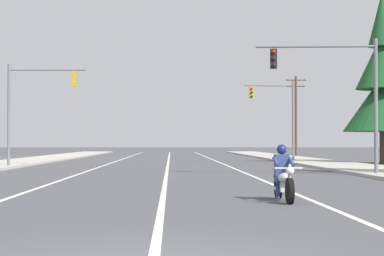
{
  "coord_description": "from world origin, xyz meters",
  "views": [
    {
      "loc": [
        0.29,
        -8.75,
        1.51
      ],
      "look_at": [
        1.27,
        22.92,
        2.19
      ],
      "focal_mm": 63.16,
      "sensor_mm": 36.0,
      "label": 1
    }
  ],
  "objects": [
    {
      "name": "sidewalk_kerb_left",
      "position": [
        -10.9,
        40.0,
        0.07
      ],
      "size": [
        4.4,
        110.0,
        0.14
      ],
      "primitive_type": "cube",
      "color": "#ADA89E",
      "rests_on": "ground"
    },
    {
      "name": "lane_stripe_right",
      "position": [
        3.94,
        45.0,
        0.0
      ],
      "size": [
        0.16,
        100.0,
        0.01
      ],
      "primitive_type": "cube",
      "color": "beige",
      "rests_on": "ground"
    },
    {
      "name": "motorcycle_with_rider",
      "position": [
        3.17,
        8.51,
        0.59
      ],
      "size": [
        0.7,
        2.19,
        1.46
      ],
      "color": "black",
      "rests_on": "ground"
    },
    {
      "name": "lane_stripe_center",
      "position": [
        0.07,
        45.0,
        0.0
      ],
      "size": [
        0.16,
        100.0,
        0.01
      ],
      "primitive_type": "cube",
      "color": "beige",
      "rests_on": "ground"
    },
    {
      "name": "traffic_signal_mid_right",
      "position": [
        8.53,
        42.36,
        4.03
      ],
      "size": [
        3.87,
        0.46,
        6.2
      ],
      "color": "slate",
      "rests_on": "ground"
    },
    {
      "name": "traffic_signal_near_right",
      "position": [
        7.92,
        21.38,
        4.13
      ],
      "size": [
        5.48,
        0.53,
        6.2
      ],
      "color": "slate",
      "rests_on": "ground"
    },
    {
      "name": "conifer_tree_right_verge_far",
      "position": [
        15.24,
        38.37,
        5.64
      ],
      "size": [
        5.59,
        5.59,
        12.3
      ],
      "color": "#4C3828",
      "rests_on": "ground"
    },
    {
      "name": "sidewalk_kerb_right",
      "position": [
        10.9,
        40.0,
        0.07
      ],
      "size": [
        4.4,
        110.0,
        0.14
      ],
      "primitive_type": "cube",
      "color": "#ADA89E",
      "rests_on": "ground"
    },
    {
      "name": "traffic_signal_near_left",
      "position": [
        -8.08,
        31.72,
        4.08
      ],
      "size": [
        4.66,
        0.38,
        6.2
      ],
      "color": "slate",
      "rests_on": "ground"
    },
    {
      "name": "lane_stripe_left",
      "position": [
        -4.11,
        45.0,
        0.0
      ],
      "size": [
        0.16,
        100.0,
        0.01
      ],
      "primitive_type": "cube",
      "color": "beige",
      "rests_on": "ground"
    },
    {
      "name": "utility_pole_right_far",
      "position": [
        13.4,
        61.65,
        4.57
      ],
      "size": [
        2.12,
        0.26,
        8.46
      ],
      "color": "#4C3828",
      "rests_on": "ground"
    }
  ]
}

